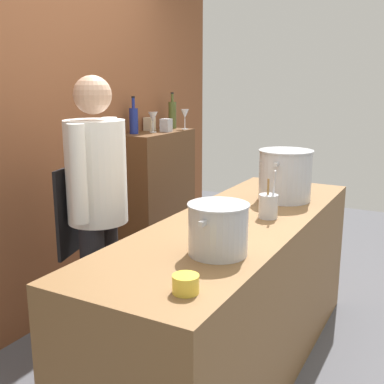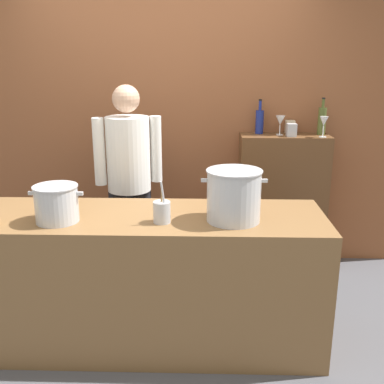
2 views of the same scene
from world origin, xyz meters
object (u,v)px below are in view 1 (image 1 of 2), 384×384
butter_jar (186,284)px  wine_glass_short (153,118)px  spice_tin_silver (166,125)px  utensil_crock (268,206)px  stockpot_small (218,229)px  spice_tin_cream (150,124)px  wine_bottle_cobalt (134,120)px  chef (97,200)px  stockpot_large (285,175)px  wine_glass_wide (185,115)px  wine_bottle_olive (172,114)px

butter_jar → wine_glass_short: bearing=35.8°
spice_tin_silver → utensil_crock: bearing=-128.0°
stockpot_small → spice_tin_cream: (1.63, 1.43, 0.26)m
utensil_crock → wine_glass_short: 1.64m
butter_jar → wine_bottle_cobalt: bearing=39.7°
wine_bottle_cobalt → spice_tin_cream: bearing=6.5°
wine_bottle_cobalt → chef: bearing=-155.3°
stockpot_large → stockpot_small: size_ratio=1.20×
wine_glass_wide → spice_tin_cream: 0.32m
butter_jar → wine_bottle_cobalt: (1.76, 1.46, 0.39)m
wine_bottle_olive → wine_glass_wide: 0.14m
stockpot_small → spice_tin_silver: bearing=37.8°
butter_jar → chef: bearing=54.6°
wine_glass_short → spice_tin_cream: (0.10, 0.10, -0.06)m
butter_jar → wine_glass_wide: wine_glass_wide is taller
wine_bottle_cobalt → wine_glass_wide: (0.51, -0.18, 0.02)m
wine_glass_wide → spice_tin_silver: wine_glass_wide is taller
wine_bottle_cobalt → wine_glass_short: (0.17, -0.07, 0.01)m
stockpot_small → wine_glass_short: size_ratio=1.97×
chef → wine_glass_wide: (1.58, 0.31, 0.38)m
butter_jar → wine_glass_short: size_ratio=0.58×
wine_bottle_cobalt → wine_glass_wide: 0.54m
stockpot_large → wine_bottle_cobalt: (0.30, 1.35, 0.27)m
stockpot_large → spice_tin_cream: 1.51m
butter_jar → wine_bottle_olive: bearing=31.8°
utensil_crock → wine_glass_wide: 1.77m
spice_tin_cream → wine_bottle_cobalt: bearing=-173.5°
spice_tin_cream → wine_glass_wide: bearing=-41.8°
wine_bottle_olive → spice_tin_silver: 0.30m
utensil_crock → wine_glass_short: wine_glass_short is taller
chef → wine_bottle_cobalt: 1.23m
stockpot_small → wine_bottle_olive: 2.34m
wine_bottle_cobalt → wine_glass_short: wine_bottle_cobalt is taller
chef → spice_tin_cream: size_ratio=14.93×
utensil_crock → wine_glass_short: (0.89, 1.32, 0.37)m
butter_jar → spice_tin_cream: bearing=36.3°
chef → stockpot_large: bearing=116.5°
wine_glass_short → spice_tin_cream: bearing=44.8°
butter_jar → wine_bottle_cobalt: 2.32m
stockpot_small → wine_bottle_olive: bearing=35.7°
wine_bottle_olive → wine_glass_wide: bearing=-97.5°
wine_bottle_cobalt → spice_tin_silver: bearing=-29.9°
wine_bottle_cobalt → spice_tin_silver: size_ratio=2.75×
butter_jar → wine_bottle_olive: wine_bottle_olive is taller
spice_tin_silver → spice_tin_cream: size_ratio=0.96×
stockpot_large → wine_bottle_cobalt: 1.41m
stockpot_small → butter_jar: stockpot_small is taller
wine_bottle_olive → stockpot_small: bearing=-144.3°
chef → wine_glass_short: size_ratio=9.99×
wine_bottle_cobalt → wine_bottle_olive: bearing=-4.8°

